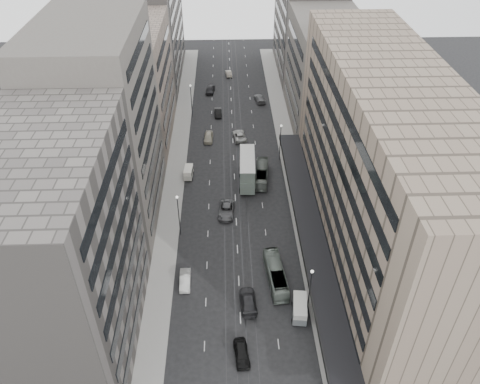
{
  "coord_description": "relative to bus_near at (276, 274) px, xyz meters",
  "views": [
    {
      "loc": [
        -1.49,
        -48.25,
        54.51
      ],
      "look_at": [
        0.68,
        15.75,
        6.05
      ],
      "focal_mm": 35.0,
      "sensor_mm": 36.0,
      "label": 1
    }
  ],
  "objects": [
    {
      "name": "sidewalk_left",
      "position": [
        -17.66,
        36.63,
        -1.31
      ],
      "size": [
        4.0,
        125.0,
        0.15
      ],
      "primitive_type": "cube",
      "color": "gray",
      "rests_on": "ground"
    },
    {
      "name": "sedan_4",
      "position": [
        -11.14,
        42.55,
        -0.56
      ],
      "size": [
        2.2,
        4.96,
        1.66
      ],
      "primitive_type": "imported",
      "rotation": [
        0.0,
        0.0,
        -0.05
      ],
      "color": "#A79F8A",
      "rests_on": "ground"
    },
    {
      "name": "building_left_c",
      "position": [
        -27.16,
        45.13,
        11.11
      ],
      "size": [
        15.0,
        28.0,
        25.0
      ],
      "primitive_type": "cube",
      "color": "gray",
      "rests_on": "ground"
    },
    {
      "name": "ground",
      "position": [
        -5.66,
        -0.87,
        -1.39
      ],
      "size": [
        220.0,
        220.0,
        0.0
      ],
      "primitive_type": "plane",
      "color": "black",
      "rests_on": "ground"
    },
    {
      "name": "lamp_left_near",
      "position": [
        -15.36,
        11.13,
        3.82
      ],
      "size": [
        0.44,
        0.44,
        8.32
      ],
      "color": "#262628",
      "rests_on": "ground"
    },
    {
      "name": "department_store",
      "position": [
        15.8,
        7.13,
        13.56
      ],
      "size": [
        19.2,
        60.0,
        30.0
      ],
      "color": "gray",
      "rests_on": "ground"
    },
    {
      "name": "double_decker",
      "position": [
        -3.17,
        26.27,
        1.64
      ],
      "size": [
        3.49,
        10.35,
        5.6
      ],
      "rotation": [
        0.0,
        0.0,
        -0.04
      ],
      "color": "slate",
      "rests_on": "ground"
    },
    {
      "name": "pedestrian",
      "position": [
        5.88,
        -7.1,
        -0.28
      ],
      "size": [
        0.83,
        0.73,
        1.92
      ],
      "primitive_type": "imported",
      "rotation": [
        0.0,
        0.0,
        3.61
      ],
      "color": "black",
      "rests_on": "sidewalk_right"
    },
    {
      "name": "sedan_6",
      "position": [
        -4.11,
        43.08,
        -0.59
      ],
      "size": [
        3.35,
        6.02,
        1.59
      ],
      "primitive_type": "imported",
      "rotation": [
        0.0,
        0.0,
        3.27
      ],
      "color": "#B4B4B0",
      "rests_on": "ground"
    },
    {
      "name": "sedan_7",
      "position": [
        1.75,
        61.81,
        -0.59
      ],
      "size": [
        2.99,
        5.8,
        1.61
      ],
      "primitive_type": "imported",
      "rotation": [
        0.0,
        0.0,
        3.28
      ],
      "color": "#5C5B5E",
      "rests_on": "ground"
    },
    {
      "name": "sedan_2",
      "position": [
        -7.4,
        16.4,
        -0.58
      ],
      "size": [
        3.14,
        6.0,
        1.61
      ],
      "primitive_type": "imported",
      "rotation": [
        0.0,
        0.0,
        -0.08
      ],
      "color": "#505052",
      "rests_on": "ground"
    },
    {
      "name": "vw_microbus",
      "position": [
        2.78,
        -6.54,
        -0.0
      ],
      "size": [
        2.58,
        4.82,
        2.49
      ],
      "rotation": [
        0.0,
        0.0,
        -0.12
      ],
      "color": "slate",
      "rests_on": "ground"
    },
    {
      "name": "sedan_5",
      "position": [
        -9.04,
        54.44,
        -0.62
      ],
      "size": [
        1.87,
        4.74,
        1.54
      ],
      "primitive_type": "imported",
      "rotation": [
        0.0,
        0.0,
        0.05
      ],
      "color": "black",
      "rests_on": "ground"
    },
    {
      "name": "bus_near",
      "position": [
        0.0,
        0.0,
        0.0
      ],
      "size": [
        3.23,
        10.15,
        2.78
      ],
      "primitive_type": "imported",
      "rotation": [
        0.0,
        0.0,
        3.23
      ],
      "color": "gray",
      "rests_on": "ground"
    },
    {
      "name": "building_left_b",
      "position": [
        -27.16,
        18.13,
        15.61
      ],
      "size": [
        15.0,
        26.0,
        34.0
      ],
      "primitive_type": "cube",
      "color": "#544E49",
      "rests_on": "ground"
    },
    {
      "name": "sedan_9",
      "position": [
        -6.07,
        78.63,
        -0.67
      ],
      "size": [
        2.0,
        4.5,
        1.43
      ],
      "primitive_type": "imported",
      "rotation": [
        0.0,
        0.0,
        3.26
      ],
      "color": "#A69A89",
      "rests_on": "ground"
    },
    {
      "name": "bus_far",
      "position": [
        -0.22,
        26.95,
        -0.05
      ],
      "size": [
        3.26,
        9.78,
        2.67
      ],
      "primitive_type": "imported",
      "rotation": [
        0.0,
        0.0,
        3.03
      ],
      "color": "gray",
      "rests_on": "ground"
    },
    {
      "name": "sidewalk_right",
      "position": [
        6.34,
        36.63,
        -1.31
      ],
      "size": [
        4.0,
        125.0,
        0.15
      ],
      "primitive_type": "cube",
      "color": "gray",
      "rests_on": "ground"
    },
    {
      "name": "sedan_8",
      "position": [
        -11.14,
        67.59,
        -0.53
      ],
      "size": [
        2.67,
        5.28,
        1.72
      ],
      "primitive_type": "imported",
      "rotation": [
        0.0,
        0.0,
        -0.13
      ],
      "color": "black",
      "rests_on": "ground"
    },
    {
      "name": "building_right_mid",
      "position": [
        15.84,
        51.13,
        10.61
      ],
      "size": [
        15.0,
        28.0,
        24.0
      ],
      "primitive_type": "cube",
      "color": "#544E49",
      "rests_on": "ground"
    },
    {
      "name": "lamp_right_far",
      "position": [
        4.04,
        34.13,
        3.82
      ],
      "size": [
        0.44,
        0.44,
        8.32
      ],
      "color": "#262628",
      "rests_on": "ground"
    },
    {
      "name": "sedan_1",
      "position": [
        -13.88,
        -0.12,
        -0.64
      ],
      "size": [
        1.72,
        4.6,
        1.5
      ],
      "primitive_type": "imported",
      "rotation": [
        0.0,
        0.0,
        0.03
      ],
      "color": "#BABAB6",
      "rests_on": "ground"
    },
    {
      "name": "sedan_0",
      "position": [
        -5.72,
        -13.15,
        -0.6
      ],
      "size": [
        2.34,
        4.8,
        1.58
      ],
      "primitive_type": "imported",
      "rotation": [
        0.0,
        0.0,
        0.11
      ],
      "color": "black",
      "rests_on": "ground"
    },
    {
      "name": "building_left_a",
      "position": [
        -27.16,
        -8.87,
        13.61
      ],
      "size": [
        15.0,
        28.0,
        30.0
      ],
      "primitive_type": "cube",
      "color": "#645E5A",
      "rests_on": "ground"
    },
    {
      "name": "building_left_d",
      "position": [
        -27.16,
        78.13,
        12.61
      ],
      "size": [
        15.0,
        38.0,
        28.0
      ],
      "primitive_type": "cube",
      "color": "#645E5A",
      "rests_on": "ground"
    },
    {
      "name": "sedan_3",
      "position": [
        -4.46,
        -4.53,
        -0.55
      ],
      "size": [
        2.62,
        5.88,
        1.67
      ],
      "primitive_type": "imported",
      "rotation": [
        0.0,
        0.0,
        3.19
      ],
      "color": "#262628",
      "rests_on": "ground"
    },
    {
      "name": "panel_van",
      "position": [
        -14.86,
        28.18,
        -0.17
      ],
      "size": [
        1.93,
        3.62,
        2.22
      ],
      "rotation": [
        0.0,
        0.0,
        -0.07
      ],
      "color": "beige",
      "rests_on": "ground"
    },
    {
      "name": "lamp_right_near",
      "position": [
        4.04,
        -5.87,
        3.82
      ],
      "size": [
        0.44,
        0.44,
        8.32
      ],
      "color": "#262628",
      "rests_on": "ground"
    },
    {
      "name": "lamp_left_far",
      "position": [
        -15.36,
        54.13,
        3.82
      ],
      "size": [
        0.44,
        0.44,
        8.32
      ],
      "color": "#262628",
      "rests_on": "ground"
    },
    {
      "name": "building_right_far",
      "position": [
        15.84,
        81.13,
        12.61
      ],
      "size": [
        15.0,
        32.0,
        28.0
      ],
      "primitive_type": "cube",
      "color": "#645E5A",
      "rests_on": "ground"
    }
  ]
}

